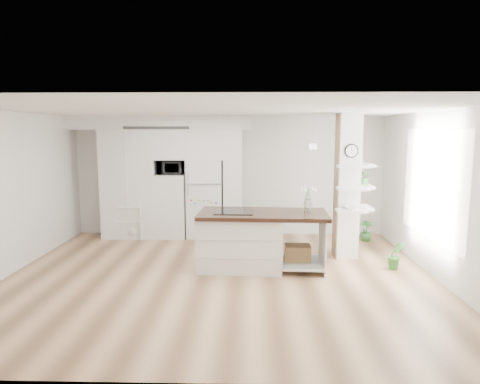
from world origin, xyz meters
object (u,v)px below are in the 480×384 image
Objects in this scene: kitchen_island at (248,239)px; floor_plant_a at (395,255)px; bookshelf at (132,224)px; refrigerator at (205,198)px.

floor_plant_a is at bearing 1.93° from kitchen_island.
floor_plant_a is at bearing -17.02° from bookshelf.
refrigerator is 3.50× the size of floor_plant_a.
refrigerator is 2.40× the size of bookshelf.
kitchen_island is 3.07× the size of bookshelf.
bookshelf is at bearing 158.49° from floor_plant_a.
refrigerator reaches higher than kitchen_island.
kitchen_island reaches higher than floor_plant_a.
floor_plant_a is (2.55, -0.02, -0.26)m from kitchen_island.
kitchen_island is at bearing 179.47° from floor_plant_a.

